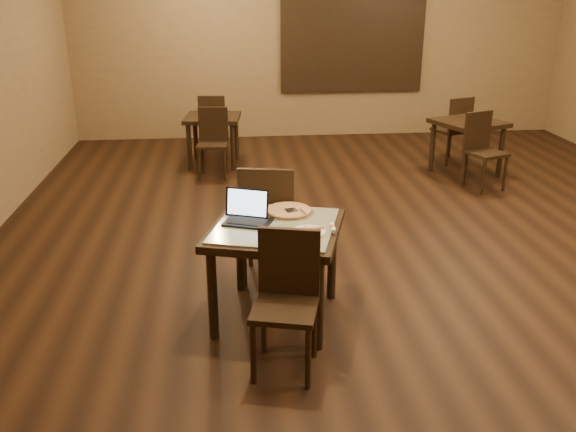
{
  "coord_description": "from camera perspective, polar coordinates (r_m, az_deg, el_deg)",
  "views": [
    {
      "loc": [
        -1.56,
        -5.07,
        2.41
      ],
      "look_at": [
        -1.15,
        -1.01,
        0.85
      ],
      "focal_mm": 38.0,
      "sensor_mm": 36.0,
      "label": 1
    }
  ],
  "objects": [
    {
      "name": "laptop",
      "position": [
        4.51,
        -3.82,
        0.27
      ],
      "size": [
        0.39,
        0.37,
        0.23
      ],
      "rotation": [
        0.0,
        0.0,
        -0.37
      ],
      "color": "black",
      "rests_on": "tiled_table"
    },
    {
      "name": "other_table_b",
      "position": [
        8.64,
        -7.05,
        8.52
      ],
      "size": [
        0.81,
        0.81,
        0.7
      ],
      "rotation": [
        0.0,
        0.0,
        -0.1
      ],
      "color": "black",
      "rests_on": "ground"
    },
    {
      "name": "ground",
      "position": [
        5.83,
        10.36,
        -3.88
      ],
      "size": [
        10.0,
        10.0,
        0.0
      ],
      "primitive_type": "plane",
      "color": "black",
      "rests_on": "ground"
    },
    {
      "name": "plate",
      "position": [
        4.3,
        1.94,
        -1.5
      ],
      "size": [
        0.24,
        0.24,
        0.01
      ],
      "primitive_type": "cylinder",
      "color": "white",
      "rests_on": "tiled_table"
    },
    {
      "name": "other_table_a",
      "position": [
        8.44,
        16.5,
        7.73
      ],
      "size": [
        1.01,
        1.01,
        0.73
      ],
      "rotation": [
        0.0,
        0.0,
        0.38
      ],
      "color": "black",
      "rests_on": "ground"
    },
    {
      "name": "tiled_table",
      "position": [
        4.49,
        -1.16,
        -2.04
      ],
      "size": [
        1.14,
        1.14,
        0.76
      ],
      "rotation": [
        0.0,
        0.0,
        -0.29
      ],
      "color": "black",
      "rests_on": "ground"
    },
    {
      "name": "other_table_a_chair_far",
      "position": [
        8.97,
        15.34,
        8.11
      ],
      "size": [
        0.53,
        0.53,
        0.95
      ],
      "rotation": [
        0.0,
        0.0,
        3.52
      ],
      "color": "black",
      "rests_on": "ground"
    },
    {
      "name": "wall_back",
      "position": [
        10.23,
        3.16,
        15.8
      ],
      "size": [
        8.0,
        0.02,
        3.0
      ],
      "primitive_type": "cube",
      "color": "olive",
      "rests_on": "ground"
    },
    {
      "name": "mural",
      "position": [
        10.28,
        6.07,
        16.02
      ],
      "size": [
        2.34,
        0.05,
        1.64
      ],
      "color": "#235D81",
      "rests_on": "wall_back"
    },
    {
      "name": "pizza_pan",
      "position": [
        4.68,
        0.05,
        0.37
      ],
      "size": [
        0.4,
        0.4,
        0.01
      ],
      "primitive_type": "cylinder",
      "color": "silver",
      "rests_on": "tiled_table"
    },
    {
      "name": "other_table_b_chair_far",
      "position": [
        9.16,
        -7.04,
        8.79
      ],
      "size": [
        0.43,
        0.43,
        0.9
      ],
      "rotation": [
        0.0,
        0.0,
        3.04
      ],
      "color": "black",
      "rests_on": "ground"
    },
    {
      "name": "pizza_slice",
      "position": [
        4.3,
        1.95,
        -1.32
      ],
      "size": [
        0.2,
        0.2,
        0.02
      ],
      "primitive_type": null,
      "rotation": [
        0.0,
        0.0,
        0.23
      ],
      "color": "beige",
      "rests_on": "plate"
    },
    {
      "name": "chair_main_far",
      "position": [
        5.08,
        -1.91,
        -0.13
      ],
      "size": [
        0.52,
        0.52,
        1.04
      ],
      "rotation": [
        0.0,
        0.0,
        2.96
      ],
      "color": "black",
      "rests_on": "ground"
    },
    {
      "name": "pizza_whole",
      "position": [
        4.68,
        0.05,
        0.53
      ],
      "size": [
        0.35,
        0.35,
        0.02
      ],
      "color": "beige",
      "rests_on": "pizza_pan"
    },
    {
      "name": "napkin_roll",
      "position": [
        4.36,
        4.22,
        -1.09
      ],
      "size": [
        0.04,
        0.15,
        0.04
      ],
      "rotation": [
        0.0,
        0.0,
        -0.06
      ],
      "color": "white",
      "rests_on": "tiled_table"
    },
    {
      "name": "other_table_b_chair_near",
      "position": [
        8.14,
        -7.03,
        7.25
      ],
      "size": [
        0.43,
        0.43,
        0.9
      ],
      "rotation": [
        0.0,
        0.0,
        -0.1
      ],
      "color": "black",
      "rests_on": "ground"
    },
    {
      "name": "chair_main_near",
      "position": [
        3.99,
        -0.12,
        -7.2
      ],
      "size": [
        0.5,
        0.5,
        0.94
      ],
      "rotation": [
        0.0,
        0.0,
        -0.25
      ],
      "color": "black",
      "rests_on": "ground"
    },
    {
      "name": "other_table_a_chair_near",
      "position": [
        7.94,
        17.69,
        6.27
      ],
      "size": [
        0.53,
        0.53,
        0.95
      ],
      "rotation": [
        0.0,
        0.0,
        0.38
      ],
      "color": "black",
      "rests_on": "ground"
    },
    {
      "name": "spatula",
      "position": [
        4.66,
        0.32,
        0.55
      ],
      "size": [
        0.15,
        0.24,
        0.01
      ],
      "primitive_type": "cube",
      "rotation": [
        0.0,
        0.0,
        0.26
      ],
      "color": "silver",
      "rests_on": "pizza_whole"
    }
  ]
}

